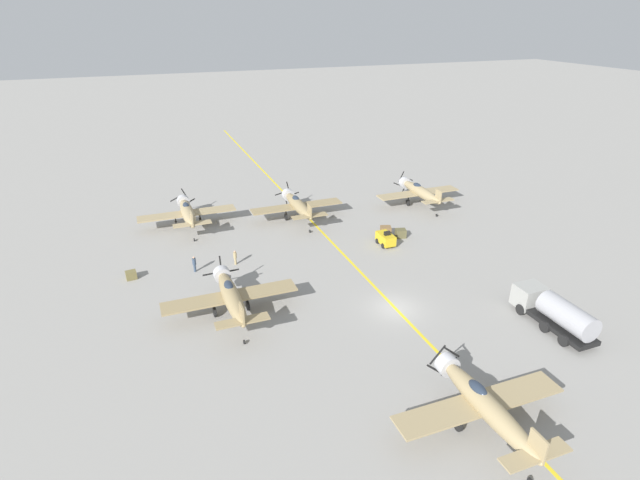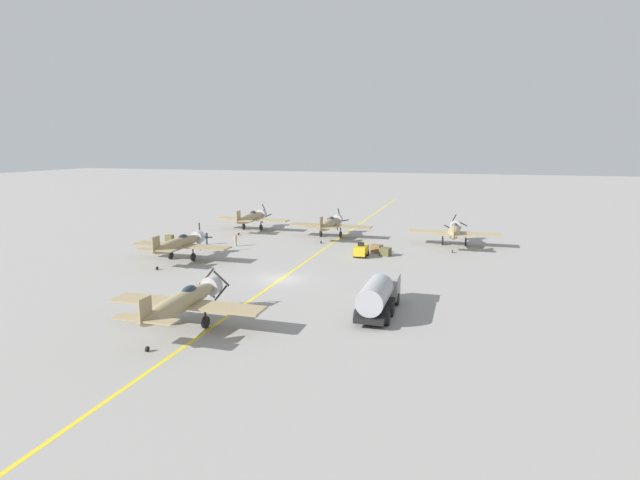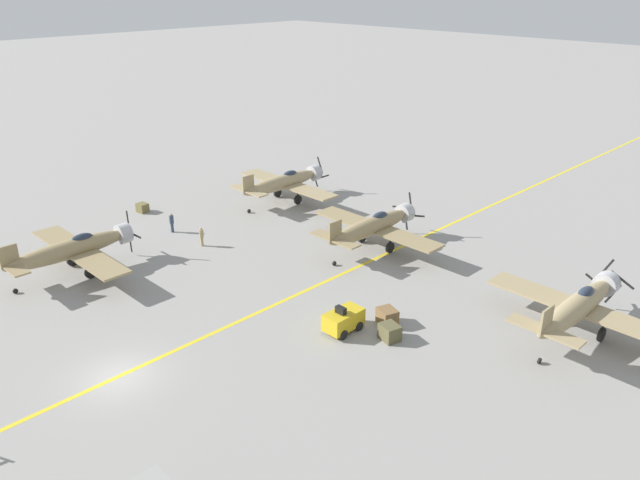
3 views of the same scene
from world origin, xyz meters
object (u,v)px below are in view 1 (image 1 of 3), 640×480
at_px(airplane_near_center, 484,404).
at_px(supply_crate_by_tanker, 401,233).
at_px(ground_crew_walking, 194,263).
at_px(airplane_far_right, 420,191).
at_px(fuel_tanker, 554,311).
at_px(airplane_far_center, 298,205).
at_px(supply_crate_mid_lane, 131,275).
at_px(airplane_far_left, 187,212).
at_px(tow_tractor, 386,239).
at_px(ground_crew_inspecting, 235,257).
at_px(supply_crate_outboard, 386,231).
at_px(airplane_mid_left, 231,296).

relative_size(airplane_near_center, supply_crate_by_tanker, 9.86).
distance_m(airplane_near_center, ground_crew_walking, 31.86).
bearing_deg(airplane_far_right, fuel_tanker, -94.68).
bearing_deg(ground_crew_walking, fuel_tanker, -37.81).
bearing_deg(airplane_far_center, ground_crew_walking, -159.64).
xyz_separation_m(airplane_far_right, fuel_tanker, (-4.89, -29.76, -0.50)).
distance_m(fuel_tanker, supply_crate_mid_lane, 40.04).
distance_m(airplane_far_right, fuel_tanker, 30.16).
bearing_deg(airplane_far_center, airplane_far_left, 156.16).
bearing_deg(tow_tractor, airplane_far_center, 122.40).
relative_size(airplane_near_center, ground_crew_inspecting, 7.36).
distance_m(airplane_far_right, airplane_far_left, 31.33).
relative_size(ground_crew_walking, supply_crate_outboard, 1.40).
distance_m(airplane_far_left, fuel_tanker, 42.48).
xyz_separation_m(airplane_mid_left, supply_crate_mid_lane, (-8.18, 10.27, -1.59)).
bearing_deg(airplane_near_center, tow_tractor, 69.35).
bearing_deg(airplane_near_center, airplane_far_center, 84.01).
xyz_separation_m(airplane_mid_left, supply_crate_by_tanker, (22.44, 9.46, -1.50)).
relative_size(fuel_tanker, supply_crate_outboard, 6.41).
xyz_separation_m(airplane_mid_left, airplane_far_center, (12.73, 19.21, 0.00)).
relative_size(airplane_far_left, fuel_tanker, 1.50).
bearing_deg(supply_crate_mid_lane, ground_crew_inspecting, -3.56).
xyz_separation_m(airplane_near_center, supply_crate_outboard, (8.81, 29.76, -1.49)).
bearing_deg(ground_crew_inspecting, tow_tractor, -4.73).
height_order(airplane_mid_left, supply_crate_mid_lane, airplane_mid_left).
height_order(airplane_far_left, supply_crate_mid_lane, airplane_far_left).
bearing_deg(airplane_near_center, supply_crate_outboard, 68.13).
bearing_deg(supply_crate_mid_lane, airplane_far_left, 57.72).
height_order(airplane_far_right, airplane_mid_left, airplane_mid_left).
xyz_separation_m(airplane_near_center, ground_crew_walking, (-14.24, 28.48, -1.06)).
bearing_deg(tow_tractor, airplane_far_right, 43.52).
bearing_deg(airplane_mid_left, supply_crate_by_tanker, 10.02).
height_order(airplane_far_left, airplane_far_center, airplane_far_center).
relative_size(airplane_mid_left, supply_crate_outboard, 9.62).
bearing_deg(supply_crate_mid_lane, ground_crew_walking, -6.80).
bearing_deg(supply_crate_outboard, tow_tractor, -118.08).
distance_m(tow_tractor, ground_crew_inspecting, 17.40).
bearing_deg(ground_crew_walking, supply_crate_outboard, 3.19).
height_order(airplane_near_center, supply_crate_by_tanker, airplane_near_center).
distance_m(tow_tractor, supply_crate_by_tanker, 3.01).
relative_size(airplane_near_center, airplane_mid_left, 1.00).
bearing_deg(airplane_far_right, ground_crew_inspecting, -158.33).
xyz_separation_m(airplane_mid_left, fuel_tanker, (25.33, -11.62, -0.50)).
xyz_separation_m(airplane_far_right, supply_crate_mid_lane, (-38.40, -7.87, -1.59)).
bearing_deg(ground_crew_inspecting, ground_crew_walking, -178.81).
height_order(airplane_mid_left, supply_crate_outboard, airplane_mid_left).
relative_size(tow_tractor, supply_crate_by_tanker, 2.14).
relative_size(airplane_far_right, airplane_mid_left, 1.00).
height_order(airplane_near_center, airplane_far_left, airplane_far_left).
relative_size(airplane_far_left, tow_tractor, 4.62).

